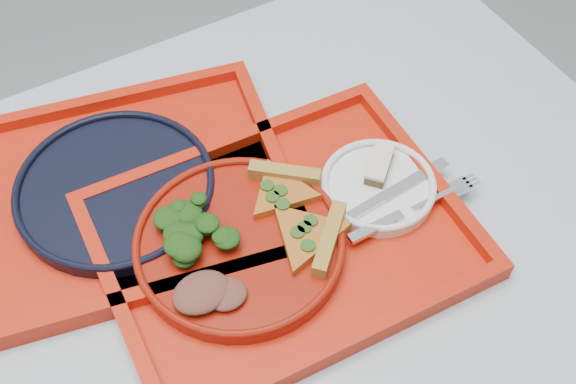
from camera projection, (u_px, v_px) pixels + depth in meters
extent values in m
cube|color=#ACB9C1|center=(74.00, 327.00, 0.86)|extent=(1.60, 0.80, 0.03)
cylinder|color=gray|center=(385.00, 136.00, 1.55)|extent=(0.05, 0.05, 0.72)
cube|color=red|center=(282.00, 239.00, 0.92)|extent=(0.47, 0.37, 0.01)
cube|color=red|center=(118.00, 196.00, 0.96)|extent=(0.51, 0.43, 0.01)
cylinder|color=maroon|center=(239.00, 245.00, 0.89)|extent=(0.26, 0.26, 0.02)
cylinder|color=white|center=(378.00, 188.00, 0.95)|extent=(0.15, 0.15, 0.01)
cylinder|color=black|center=(116.00, 190.00, 0.95)|extent=(0.26, 0.26, 0.02)
ellipsoid|color=black|center=(199.00, 222.00, 0.88)|extent=(0.09, 0.08, 0.04)
ellipsoid|color=brown|center=(201.00, 292.00, 0.83)|extent=(0.07, 0.06, 0.02)
cube|color=#532C1B|center=(379.00, 166.00, 0.95)|extent=(0.07, 0.06, 0.01)
cube|color=beige|center=(380.00, 161.00, 0.95)|extent=(0.07, 0.06, 0.00)
cube|color=silver|center=(392.00, 192.00, 0.93)|extent=(0.19, 0.03, 0.01)
cube|color=silver|center=(411.00, 210.00, 0.91)|extent=(0.19, 0.02, 0.01)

